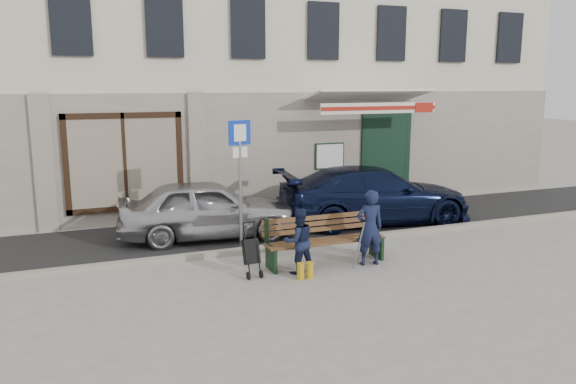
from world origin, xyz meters
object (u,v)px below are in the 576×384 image
car_silver (208,209)px  parking_sign (240,164)px  woman (299,241)px  stroller (251,253)px  car_navy (374,195)px  bench (323,241)px  man (370,228)px

car_silver → parking_sign: parking_sign is taller
car_silver → woman: bearing=-155.0°
parking_sign → stroller: size_ratio=2.77×
car_navy → parking_sign: size_ratio=1.80×
woman → bench: bearing=-155.2°
stroller → man: bearing=-11.1°
bench → man: size_ratio=1.64×
parking_sign → man: 2.95m
parking_sign → bench: 2.36m
car_silver → woman: car_silver is taller
car_navy → stroller: 4.87m
man → parking_sign: bearing=-35.9°
parking_sign → car_navy: bearing=1.0°
car_navy → man: bearing=155.4°
parking_sign → stroller: bearing=-114.4°
car_navy → woman: size_ratio=4.00×
car_silver → bench: (1.64, -2.62, -0.21)m
parking_sign → stroller: (-0.31, -1.67, -1.38)m
car_navy → woman: car_navy is taller
man → stroller: (-2.30, 0.22, -0.30)m
man → car_navy: bearing=-114.1°
car_navy → stroller: car_navy is taller
woman → stroller: bearing=-14.0°
car_silver → man: size_ratio=2.70×
man → woman: bearing=5.9°
bench → man: bearing=-25.1°
car_silver → stroller: size_ratio=4.05×
car_silver → stroller: bearing=-170.7°
car_silver → bench: bearing=-141.4°
car_navy → bench: 3.59m
bench → woman: size_ratio=1.97×
car_navy → bench: bearing=141.2°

